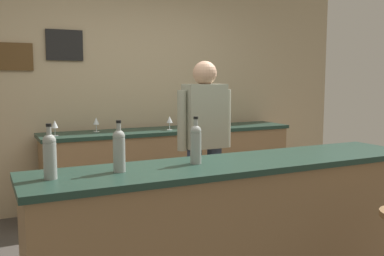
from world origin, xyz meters
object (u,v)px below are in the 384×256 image
object	(u,v)px
wine_bottle_c	(196,143)
wine_glass_b	(96,122)
wine_bottle_a	(50,155)
wine_bottle_b	(119,149)
wine_glass_a	(55,125)
bartender	(205,139)
coffee_mug	(224,122)
wine_glass_c	(170,120)

from	to	relation	value
wine_bottle_c	wine_glass_b	xyz separation A→B (m)	(-0.14, 2.10, -0.05)
wine_bottle_c	wine_glass_b	bearing A→B (deg)	93.84
wine_bottle_a	wine_bottle_b	distance (m)	0.39
wine_bottle_c	wine_glass_a	bearing A→B (deg)	106.82
bartender	coffee_mug	distance (m)	1.35
wine_bottle_b	coffee_mug	distance (m)	2.71
bartender	wine_glass_b	distance (m)	1.40
bartender	wine_glass_a	xyz separation A→B (m)	(-1.11, 1.08, 0.07)
wine_bottle_a	wine_glass_c	world-z (taller)	wine_bottle_a
wine_bottle_b	wine_glass_b	world-z (taller)	wine_bottle_b
wine_bottle_a	wine_bottle_c	distance (m)	0.91
wine_glass_b	wine_bottle_a	bearing A→B (deg)	-109.80
wine_bottle_a	wine_glass_b	distance (m)	2.26
wine_bottle_b	wine_glass_b	bearing A→B (deg)	79.97
wine_bottle_a	wine_glass_c	bearing A→B (deg)	51.54
bartender	wine_glass_b	bearing A→B (deg)	118.40
wine_bottle_b	bartender	bearing A→B (deg)	40.61
wine_bottle_c	wine_glass_a	world-z (taller)	wine_bottle_c
wine_bottle_b	wine_glass_a	bearing A→B (deg)	92.16
wine_glass_b	coffee_mug	world-z (taller)	wine_glass_b
wine_glass_a	wine_glass_b	distance (m)	0.47
wine_bottle_b	wine_bottle_a	bearing A→B (deg)	-178.33
wine_bottle_a	bartender	bearing A→B (deg)	32.22
wine_bottle_b	wine_glass_a	xyz separation A→B (m)	(-0.07, 1.97, -0.05)
wine_bottle_a	wine_glass_b	size ratio (longest dim) A/B	1.97
wine_bottle_c	coffee_mug	bearing A→B (deg)	55.04
wine_bottle_a	wine_glass_c	xyz separation A→B (m)	(1.54, 1.93, -0.05)
wine_bottle_a	wine_glass_b	xyz separation A→B (m)	(0.77, 2.13, -0.05)
wine_bottle_a	coffee_mug	bearing A→B (deg)	41.05
bartender	wine_glass_c	bearing A→B (deg)	84.13
wine_glass_b	wine_glass_c	size ratio (longest dim) A/B	1.00
wine_glass_b	wine_glass_c	xyz separation A→B (m)	(0.77, -0.19, 0.00)
bartender	wine_bottle_c	distance (m)	1.02
wine_bottle_b	wine_glass_a	world-z (taller)	wine_bottle_b
wine_bottle_c	wine_glass_c	bearing A→B (deg)	71.69
bartender	wine_bottle_a	size ratio (longest dim) A/B	5.29
wine_glass_a	coffee_mug	bearing A→B (deg)	-0.45
bartender	wine_bottle_a	bearing A→B (deg)	-147.78
wine_bottle_a	wine_glass_a	distance (m)	2.01
wine_bottle_c	wine_glass_c	size ratio (longest dim) A/B	1.97
wine_bottle_b	coffee_mug	world-z (taller)	wine_bottle_b
wine_bottle_a	wine_glass_a	bearing A→B (deg)	80.91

